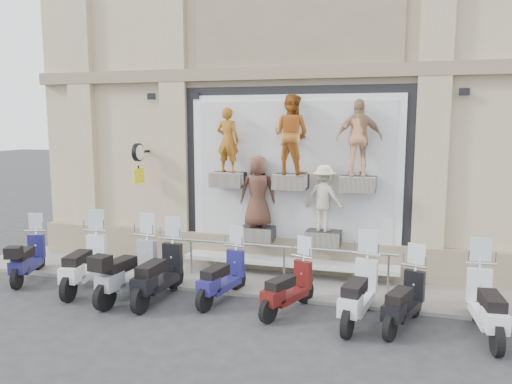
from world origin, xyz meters
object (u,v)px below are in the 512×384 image
clock_sign_bracket (139,158)px  scooter_c (129,259)px  scooter_f (288,277)px  scooter_h (405,289)px  scooter_d (158,262)px  scooter_e (222,266)px  scooter_g (359,280)px  scooter_i (488,292)px  scooter_a (27,249)px  scooter_b (84,252)px  guard_rail (284,266)px

clock_sign_bracket → scooter_c: size_ratio=0.48×
scooter_f → scooter_h: size_ratio=0.98×
scooter_d → scooter_e: (1.28, 0.35, -0.09)m
scooter_f → scooter_g: bearing=16.8°
scooter_c → scooter_i: 6.96m
scooter_f → scooter_i: 3.56m
scooter_d → scooter_i: size_ratio=1.03×
scooter_c → scooter_g: bearing=8.0°
scooter_a → scooter_g: scooter_g is taller
clock_sign_bracket → scooter_f: 5.24m
scooter_b → scooter_e: (3.19, 0.19, -0.10)m
scooter_d → scooter_e: size_ratio=1.12×
scooter_d → scooter_b: bearing=176.6°
scooter_i → scooter_g: bearing=175.2°
scooter_d → scooter_f: scooter_d is taller
scooter_b → scooter_f: bearing=-10.0°
scooter_d → scooter_i: 6.29m
scooter_d → scooter_h: (4.91, -0.01, -0.11)m
scooter_e → clock_sign_bracket: bearing=159.3°
guard_rail → scooter_g: (1.81, -1.69, 0.36)m
scooter_b → scooter_g: 6.01m
scooter_a → scooter_f: (6.35, -0.27, -0.03)m
scooter_b → clock_sign_bracket: bearing=72.1°
guard_rail → scooter_d: 2.87m
scooter_f → scooter_i: size_ratio=0.88×
guard_rail → clock_sign_bracket: bearing=173.2°
scooter_a → scooter_b: size_ratio=0.88×
scooter_e → scooter_b: bearing=-165.3°
scooter_c → scooter_e: scooter_c is taller
scooter_c → scooter_e: size_ratio=1.16×
scooter_b → scooter_e: scooter_b is taller
scooter_d → clock_sign_bracket: bearing=128.3°
scooter_d → scooter_h: scooter_d is taller
scooter_e → scooter_g: size_ratio=0.91×
scooter_g → scooter_f: bearing=-175.8°
scooter_a → scooter_f: scooter_a is taller
scooter_c → scooter_i: (6.96, 0.05, -0.05)m
guard_rail → scooter_e: (-1.01, -1.34, 0.28)m
scooter_e → scooter_i: scooter_i is taller
scooter_b → scooter_i: size_ratio=1.05×
scooter_a → scooter_i: 9.91m
clock_sign_bracket → scooter_h: (6.53, -2.17, -2.07)m
scooter_f → scooter_i: scooter_i is taller
scooter_f → scooter_h: scooter_h is taller
scooter_e → scooter_h: size_ratio=1.03×
guard_rail → scooter_i: size_ratio=2.54×
scooter_a → scooter_c: size_ratio=0.87×
scooter_b → scooter_e: bearing=-6.1°
scooter_f → scooter_g: size_ratio=0.87×
scooter_a → scooter_i: bearing=-21.7°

